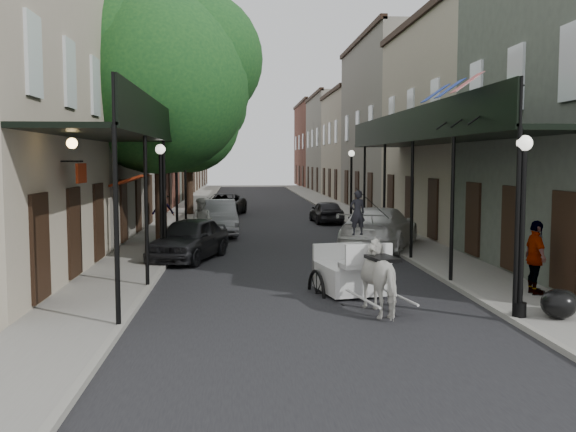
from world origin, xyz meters
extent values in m
plane|color=gray|center=(0.00, 0.00, 0.00)|extent=(140.00, 140.00, 0.00)
cube|color=black|center=(0.00, 20.00, 0.01)|extent=(8.00, 90.00, 0.01)
cube|color=gray|center=(-5.00, 20.00, 0.06)|extent=(2.20, 90.00, 0.12)
cube|color=gray|center=(5.00, 20.00, 0.06)|extent=(2.20, 90.00, 0.12)
cube|color=#A59884|center=(-8.60, 30.00, 5.25)|extent=(5.00, 80.00, 10.50)
cube|color=slate|center=(8.60, 30.00, 5.25)|extent=(5.00, 80.00, 10.50)
cube|color=black|center=(-5.00, 7.00, 4.00)|extent=(2.20, 18.00, 0.12)
cube|color=black|center=(-3.95, 7.00, 4.50)|extent=(0.06, 18.00, 1.00)
cylinder|color=black|center=(-4.00, -2.00, 2.12)|extent=(0.10, 0.10, 4.00)
cylinder|color=black|center=(-4.00, 6.00, 2.12)|extent=(0.10, 0.10, 4.00)
cylinder|color=black|center=(-4.00, 14.00, 2.12)|extent=(0.10, 0.10, 4.00)
cube|color=black|center=(5.00, 7.00, 4.00)|extent=(2.20, 18.00, 0.12)
cube|color=black|center=(3.95, 7.00, 4.50)|extent=(0.06, 18.00, 1.00)
cylinder|color=black|center=(4.00, -2.00, 2.12)|extent=(0.10, 0.10, 4.00)
cylinder|color=black|center=(4.00, 6.00, 2.12)|extent=(0.10, 0.10, 4.00)
cylinder|color=black|center=(4.00, 14.00, 2.12)|extent=(0.10, 0.10, 4.00)
cylinder|color=#382619|center=(-4.60, 10.00, 2.92)|extent=(0.44, 0.44, 5.60)
sphere|color=#15421D|center=(-4.60, 10.00, 6.20)|extent=(6.80, 6.80, 6.80)
sphere|color=#15421D|center=(-3.24, 10.60, 7.20)|extent=(5.10, 5.10, 5.10)
cylinder|color=#382619|center=(-4.60, 24.00, 2.64)|extent=(0.44, 0.44, 5.04)
sphere|color=#15421D|center=(-4.60, 24.00, 5.58)|extent=(6.00, 6.00, 6.00)
sphere|color=#15421D|center=(-3.40, 24.60, 6.48)|extent=(4.50, 4.50, 4.50)
cylinder|color=black|center=(4.10, -2.00, 0.27)|extent=(0.28, 0.28, 0.30)
cylinder|color=black|center=(4.10, -2.00, 1.82)|extent=(0.12, 0.12, 3.40)
sphere|color=white|center=(4.10, -2.00, 3.67)|extent=(0.32, 0.32, 0.32)
cylinder|color=black|center=(-4.10, 6.00, 0.27)|extent=(0.28, 0.28, 0.30)
cylinder|color=black|center=(-4.10, 6.00, 1.82)|extent=(0.12, 0.12, 3.40)
sphere|color=white|center=(-4.10, 6.00, 3.67)|extent=(0.32, 0.32, 0.32)
cylinder|color=black|center=(4.10, 18.00, 0.27)|extent=(0.28, 0.28, 0.30)
cylinder|color=black|center=(4.10, 18.00, 1.82)|extent=(0.12, 0.12, 3.40)
sphere|color=white|center=(4.10, 18.00, 3.67)|extent=(0.32, 0.32, 0.32)
imported|color=silver|center=(1.50, -1.00, 0.79)|extent=(1.21, 2.00, 1.58)
torus|color=black|center=(0.18, 1.56, 0.59)|extent=(0.33, 1.23, 1.23)
torus|color=black|center=(1.72, 1.87, 0.59)|extent=(0.33, 1.23, 1.23)
torus|color=black|center=(0.64, 0.29, 0.31)|extent=(0.19, 0.64, 0.64)
torus|color=black|center=(1.80, 0.52, 0.31)|extent=(0.19, 0.64, 0.64)
cube|color=silver|center=(0.99, 1.53, 1.00)|extent=(1.66, 1.95, 0.67)
cube|color=silver|center=(1.19, 0.55, 1.48)|extent=(1.23, 0.74, 0.11)
cube|color=silver|center=(1.24, 0.31, 1.77)|extent=(1.14, 0.32, 0.48)
imported|color=black|center=(1.19, 0.55, 2.08)|extent=(0.44, 0.33, 1.08)
imported|color=beige|center=(-3.10, 10.71, 0.92)|extent=(1.10, 0.99, 1.85)
imported|color=gray|center=(-5.30, 16.47, 0.96)|extent=(1.19, 0.84, 1.68)
imported|color=gray|center=(5.44, 0.14, 1.01)|extent=(0.50, 1.07, 1.78)
imported|color=black|center=(-3.31, 6.87, 0.71)|extent=(2.87, 4.50, 1.43)
imported|color=#9F9FA4|center=(-2.64, 14.00, 0.78)|extent=(2.02, 4.84, 1.56)
imported|color=black|center=(-2.60, 24.00, 0.66)|extent=(3.00, 5.09, 1.33)
imported|color=silver|center=(3.60, 9.00, 0.79)|extent=(4.24, 5.90, 1.59)
imported|color=black|center=(2.96, 19.00, 0.60)|extent=(1.61, 3.62, 1.21)
ellipsoid|color=black|center=(4.83, -2.20, 0.42)|extent=(0.71, 0.71, 0.61)
ellipsoid|color=black|center=(5.13, -1.75, 0.37)|extent=(0.62, 0.62, 0.50)
camera|label=1|loc=(-1.61, -14.54, 3.33)|focal=40.00mm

